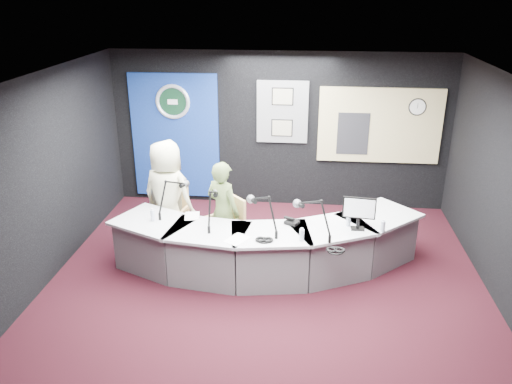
# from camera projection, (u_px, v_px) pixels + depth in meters

# --- Properties ---
(ground) EXTENTS (6.00, 6.00, 0.00)m
(ground) POSITION_uv_depth(u_px,v_px,m) (265.00, 290.00, 6.94)
(ground) COLOR black
(ground) RESTS_ON ground
(ceiling) EXTENTS (6.00, 6.00, 0.02)m
(ceiling) POSITION_uv_depth(u_px,v_px,m) (266.00, 82.00, 5.88)
(ceiling) COLOR silver
(ceiling) RESTS_ON ground
(wall_back) EXTENTS (6.00, 0.02, 2.80)m
(wall_back) POSITION_uv_depth(u_px,v_px,m) (279.00, 131.00, 9.18)
(wall_back) COLOR black
(wall_back) RESTS_ON ground
(wall_front) EXTENTS (6.00, 0.02, 2.80)m
(wall_front) POSITION_uv_depth(u_px,v_px,m) (231.00, 354.00, 3.65)
(wall_front) COLOR black
(wall_front) RESTS_ON ground
(wall_left) EXTENTS (0.02, 6.00, 2.80)m
(wall_left) POSITION_uv_depth(u_px,v_px,m) (37.00, 186.00, 6.69)
(wall_left) COLOR black
(wall_left) RESTS_ON ground
(broadcast_desk) EXTENTS (4.50, 1.90, 0.75)m
(broadcast_desk) POSITION_uv_depth(u_px,v_px,m) (265.00, 246.00, 7.31)
(broadcast_desk) COLOR #B3B5B8
(broadcast_desk) RESTS_ON ground
(backdrop_panel) EXTENTS (1.60, 0.05, 2.30)m
(backdrop_panel) POSITION_uv_depth(u_px,v_px,m) (175.00, 137.00, 9.38)
(backdrop_panel) COLOR navy
(backdrop_panel) RESTS_ON wall_back
(agency_seal) EXTENTS (0.63, 0.07, 0.63)m
(agency_seal) POSITION_uv_depth(u_px,v_px,m) (173.00, 102.00, 9.10)
(agency_seal) COLOR silver
(agency_seal) RESTS_ON backdrop_panel
(seal_center) EXTENTS (0.48, 0.01, 0.48)m
(seal_center) POSITION_uv_depth(u_px,v_px,m) (173.00, 102.00, 9.10)
(seal_center) COLOR black
(seal_center) RESTS_ON backdrop_panel
(pinboard) EXTENTS (0.90, 0.04, 1.10)m
(pinboard) POSITION_uv_depth(u_px,v_px,m) (282.00, 112.00, 9.01)
(pinboard) COLOR slate
(pinboard) RESTS_ON wall_back
(framed_photo_upper) EXTENTS (0.34, 0.02, 0.27)m
(framed_photo_upper) POSITION_uv_depth(u_px,v_px,m) (283.00, 97.00, 8.88)
(framed_photo_upper) COLOR gray
(framed_photo_upper) RESTS_ON pinboard
(framed_photo_lower) EXTENTS (0.34, 0.02, 0.27)m
(framed_photo_lower) POSITION_uv_depth(u_px,v_px,m) (282.00, 128.00, 9.09)
(framed_photo_lower) COLOR gray
(framed_photo_lower) RESTS_ON pinboard
(booth_window_frame) EXTENTS (2.12, 0.06, 1.32)m
(booth_window_frame) POSITION_uv_depth(u_px,v_px,m) (380.00, 126.00, 8.93)
(booth_window_frame) COLOR tan
(booth_window_frame) RESTS_ON wall_back
(booth_glow) EXTENTS (2.00, 0.02, 1.20)m
(booth_glow) POSITION_uv_depth(u_px,v_px,m) (380.00, 126.00, 8.92)
(booth_glow) COLOR #FFD3A1
(booth_glow) RESTS_ON booth_window_frame
(equipment_rack) EXTENTS (0.55, 0.02, 0.75)m
(equipment_rack) POSITION_uv_depth(u_px,v_px,m) (353.00, 134.00, 9.00)
(equipment_rack) COLOR black
(equipment_rack) RESTS_ON booth_window_frame
(wall_clock) EXTENTS (0.28, 0.01, 0.28)m
(wall_clock) POSITION_uv_depth(u_px,v_px,m) (417.00, 107.00, 8.72)
(wall_clock) COLOR white
(wall_clock) RESTS_ON booth_window_frame
(armchair_left) EXTENTS (0.65, 0.65, 0.99)m
(armchair_left) POSITION_uv_depth(u_px,v_px,m) (169.00, 218.00, 7.91)
(armchair_left) COLOR tan
(armchair_left) RESTS_ON ground
(armchair_right) EXTENTS (0.69, 0.69, 0.87)m
(armchair_right) POSITION_uv_depth(u_px,v_px,m) (224.00, 232.00, 7.58)
(armchair_right) COLOR tan
(armchair_right) RESTS_ON ground
(draped_jacket) EXTENTS (0.51, 0.19, 0.70)m
(draped_jacket) POSITION_uv_depth(u_px,v_px,m) (168.00, 204.00, 8.10)
(draped_jacket) COLOR #686558
(draped_jacket) RESTS_ON armchair_left
(person_man) EXTENTS (0.97, 0.79, 1.73)m
(person_man) POSITION_uv_depth(u_px,v_px,m) (168.00, 196.00, 7.77)
(person_man) COLOR beige
(person_man) RESTS_ON ground
(person_woman) EXTENTS (0.67, 0.60, 1.53)m
(person_woman) POSITION_uv_depth(u_px,v_px,m) (223.00, 212.00, 7.46)
(person_woman) COLOR #516334
(person_woman) RESTS_ON ground
(computer_monitor) EXTENTS (0.48, 0.09, 0.33)m
(computer_monitor) POSITION_uv_depth(u_px,v_px,m) (359.00, 208.00, 6.85)
(computer_monitor) COLOR black
(computer_monitor) RESTS_ON broadcast_desk
(desk_phone) EXTENTS (0.23, 0.21, 0.04)m
(desk_phone) POSITION_uv_depth(u_px,v_px,m) (292.00, 222.00, 7.11)
(desk_phone) COLOR black
(desk_phone) RESTS_ON broadcast_desk
(headphones_near) EXTENTS (0.23, 0.23, 0.04)m
(headphones_near) POSITION_uv_depth(u_px,v_px,m) (336.00, 250.00, 6.38)
(headphones_near) COLOR black
(headphones_near) RESTS_ON broadcast_desk
(headphones_far) EXTENTS (0.20, 0.20, 0.03)m
(headphones_far) POSITION_uv_depth(u_px,v_px,m) (264.00, 240.00, 6.64)
(headphones_far) COLOR black
(headphones_far) RESTS_ON broadcast_desk
(paper_stack) EXTENTS (0.26, 0.32, 0.00)m
(paper_stack) POSITION_uv_depth(u_px,v_px,m) (192.00, 216.00, 7.36)
(paper_stack) COLOR white
(paper_stack) RESTS_ON broadcast_desk
(notepad) EXTENTS (0.36, 0.39, 0.00)m
(notepad) POSITION_uv_depth(u_px,v_px,m) (237.00, 239.00, 6.68)
(notepad) COLOR white
(notepad) RESTS_ON broadcast_desk
(boom_mic_a) EXTENTS (0.37, 0.69, 0.60)m
(boom_mic_a) POSITION_uv_depth(u_px,v_px,m) (173.00, 193.00, 7.38)
(boom_mic_a) COLOR black
(boom_mic_a) RESTS_ON broadcast_desk
(boom_mic_b) EXTENTS (0.16, 0.74, 0.60)m
(boom_mic_b) POSITION_uv_depth(u_px,v_px,m) (213.00, 203.00, 7.03)
(boom_mic_b) COLOR black
(boom_mic_b) RESTS_ON broadcast_desk
(boom_mic_c) EXTENTS (0.51, 0.60, 0.60)m
(boom_mic_c) POSITION_uv_depth(u_px,v_px,m) (263.00, 209.00, 6.84)
(boom_mic_c) COLOR black
(boom_mic_c) RESTS_ON broadcast_desk
(boom_mic_d) EXTENTS (0.56, 0.56, 0.60)m
(boom_mic_d) POSITION_uv_depth(u_px,v_px,m) (313.00, 214.00, 6.72)
(boom_mic_d) COLOR black
(boom_mic_d) RESTS_ON broadcast_desk
(water_bottles) EXTENTS (3.23, 0.56, 0.18)m
(water_bottles) POSITION_uv_depth(u_px,v_px,m) (264.00, 224.00, 6.90)
(water_bottles) COLOR silver
(water_bottles) RESTS_ON broadcast_desk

